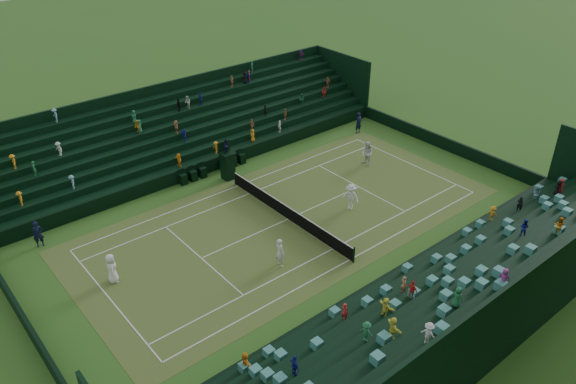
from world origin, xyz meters
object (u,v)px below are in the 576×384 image
Objects in this scene: umpire_chair at (227,162)px; player_far_east at (351,197)px; tennis_net at (288,212)px; player_near_east at (280,252)px; player_far_west at (367,154)px; player_near_west at (112,268)px.

umpire_chair is 1.72× the size of player_far_east.
umpire_chair is (-6.82, 0.11, 0.79)m from tennis_net.
player_near_east is (3.35, -3.35, 0.37)m from tennis_net.
player_near_east is 0.96× the size of player_far_west.
tennis_net is 6.70× the size of player_near_west.
player_near_east is at bearing -45.00° from tennis_net.
umpire_chair is 10.32m from player_far_west.
player_near_east is at bearing -65.00° from player_far_west.
player_near_east is at bearing -102.45° from player_near_west.
player_far_west is at bearing 102.15° from tennis_net.
tennis_net is 6.86m from umpire_chair.
player_far_west is at bearing 62.07° from umpire_chair.
player_near_east is (10.16, -3.45, -0.42)m from umpire_chair.
player_far_east is (-1.75, 7.27, -0.00)m from player_near_east.
player_near_west is at bearing -63.64° from umpire_chair.
tennis_net is at bearing -45.50° from player_near_east.
player_far_east is at bearing -53.96° from player_far_west.
player_far_west is at bearing 104.95° from player_far_east.
umpire_chair is at bearing 179.10° from tennis_net.
umpire_chair is at bearing -174.66° from player_far_east.
player_near_east is (4.61, 7.75, 0.03)m from player_near_west.
player_near_west is 20.33m from player_far_west.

